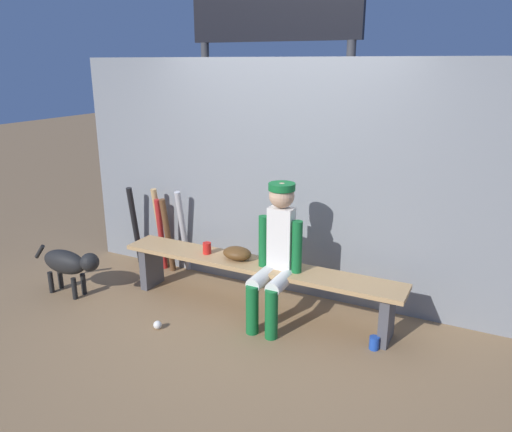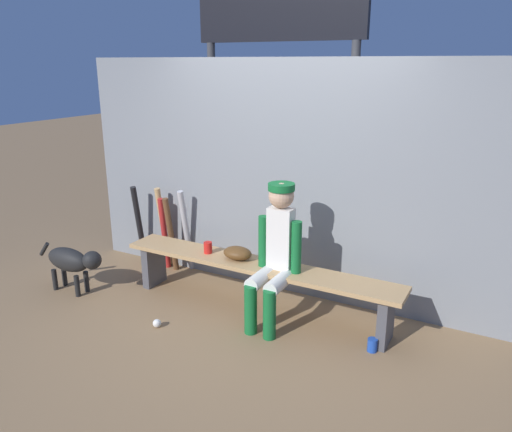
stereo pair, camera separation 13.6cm
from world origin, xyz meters
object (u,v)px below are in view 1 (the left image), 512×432
(cup_on_bench, at_px, (207,248))
(bat_wood_tan, at_px, (160,228))
(baseball, at_px, (158,325))
(bat_aluminum_silver, at_px, (183,232))
(dugout_bench, at_px, (256,273))
(scoreboard, at_px, (278,42))
(dog, at_px, (69,263))
(bat_aluminum_red, at_px, (161,235))
(bat_aluminum_black, at_px, (135,226))
(player_seated, at_px, (276,250))
(bat_wood_dark, at_px, (168,236))
(cup_on_ground, at_px, (374,343))
(baseball_glove, at_px, (237,253))

(cup_on_bench, bearing_deg, bat_wood_tan, 153.91)
(baseball, distance_m, cup_on_bench, 0.85)
(bat_aluminum_silver, distance_m, cup_on_bench, 0.73)
(dugout_bench, distance_m, scoreboard, 2.77)
(bat_wood_tan, bearing_deg, baseball, -54.62)
(dog, bearing_deg, scoreboard, 61.95)
(cup_on_bench, distance_m, dog, 1.39)
(bat_wood_tan, bearing_deg, bat_aluminum_red, -44.56)
(bat_aluminum_red, relative_size, bat_aluminum_black, 0.89)
(bat_aluminum_red, bearing_deg, player_seated, -17.14)
(bat_aluminum_red, bearing_deg, bat_aluminum_black, -179.66)
(bat_wood_dark, height_order, scoreboard, scoreboard)
(bat_aluminum_red, distance_m, bat_aluminum_black, 0.36)
(cup_on_ground, bearing_deg, cup_on_bench, 174.62)
(baseball, relative_size, cup_on_bench, 0.67)
(bat_aluminum_silver, height_order, bat_wood_dark, bat_aluminum_silver)
(dugout_bench, xyz_separation_m, baseball_glove, (-0.20, 0.00, 0.16))
(baseball_glove, relative_size, bat_wood_dark, 0.33)
(cup_on_ground, xyz_separation_m, scoreboard, (-1.75, 1.89, 2.40))
(bat_aluminum_silver, xyz_separation_m, bat_aluminum_red, (-0.26, -0.05, -0.06))
(bat_aluminum_silver, xyz_separation_m, baseball, (0.49, -1.13, -0.44))
(player_seated, relative_size, bat_aluminum_red, 1.53)
(bat_aluminum_black, bearing_deg, bat_wood_dark, -3.17)
(bat_wood_tan, distance_m, cup_on_ground, 2.67)
(bat_aluminum_red, height_order, baseball, bat_aluminum_red)
(bat_wood_dark, distance_m, cup_on_bench, 0.83)
(player_seated, relative_size, bat_wood_tan, 1.35)
(bat_aluminum_silver, distance_m, bat_aluminum_black, 0.62)
(bat_aluminum_silver, relative_size, dog, 1.13)
(bat_aluminum_silver, xyz_separation_m, bat_aluminum_black, (-0.62, -0.05, -0.01))
(bat_aluminum_red, height_order, cup_on_ground, bat_aluminum_red)
(baseball, bearing_deg, player_seated, 34.30)
(bat_aluminum_silver, bearing_deg, bat_aluminum_red, -169.27)
(player_seated, height_order, bat_aluminum_red, player_seated)
(bat_aluminum_black, bearing_deg, player_seated, -14.12)
(baseball, height_order, scoreboard, scoreboard)
(bat_wood_dark, distance_m, bat_wood_tan, 0.17)
(baseball, bearing_deg, dog, 172.36)
(bat_wood_dark, height_order, bat_aluminum_black, bat_aluminum_black)
(dugout_bench, height_order, bat_aluminum_silver, bat_aluminum_silver)
(dugout_bench, height_order, player_seated, player_seated)
(bat_wood_dark, bearing_deg, cup_on_ground, -12.24)
(baseball_glove, relative_size, bat_aluminum_silver, 0.29)
(bat_wood_dark, bearing_deg, dugout_bench, -16.05)
(dugout_bench, distance_m, bat_aluminum_red, 1.43)
(bat_aluminum_black, xyz_separation_m, baseball, (1.11, -1.08, -0.42))
(player_seated, bearing_deg, bat_aluminum_red, 162.86)
(dugout_bench, bearing_deg, cup_on_bench, -179.63)
(bat_aluminum_red, bearing_deg, dugout_bench, -15.87)
(bat_wood_dark, bearing_deg, bat_wood_tan, 155.89)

